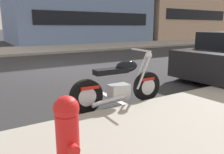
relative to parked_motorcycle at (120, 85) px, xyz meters
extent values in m
plane|color=#28282B|center=(0.14, 4.55, -0.43)|extent=(260.00, 260.00, 0.00)
cube|color=gray|center=(12.14, 11.81, -0.36)|extent=(120.00, 5.00, 0.14)
cube|color=silver|center=(0.14, 0.39, -0.42)|extent=(0.12, 2.20, 0.01)
cylinder|color=black|center=(0.68, -0.01, -0.11)|extent=(0.64, 0.12, 0.63)
cylinder|color=silver|center=(0.68, -0.01, -0.11)|extent=(0.35, 0.13, 0.35)
cylinder|color=black|center=(-0.72, 0.02, -0.11)|extent=(0.64, 0.12, 0.63)
cylinder|color=silver|center=(-0.72, 0.02, -0.11)|extent=(0.35, 0.13, 0.35)
cube|color=silver|center=(-0.02, 0.00, -0.13)|extent=(0.41, 0.27, 0.30)
cube|color=black|center=(-0.20, 0.01, 0.31)|extent=(0.68, 0.23, 0.10)
ellipsoid|color=black|center=(0.16, 0.00, 0.37)|extent=(0.49, 0.25, 0.24)
cube|color=#B7190F|center=(-0.67, 0.02, 0.06)|extent=(0.36, 0.19, 0.06)
cube|color=#B7190F|center=(0.66, -0.01, 0.06)|extent=(0.32, 0.17, 0.06)
cylinder|color=silver|center=(0.53, 0.06, 0.20)|extent=(0.34, 0.05, 0.65)
cylinder|color=silver|center=(0.53, -0.08, 0.20)|extent=(0.34, 0.05, 0.65)
cylinder|color=silver|center=(0.50, -0.01, 0.67)|extent=(0.05, 0.62, 0.04)
sphere|color=silver|center=(0.70, -0.01, 0.55)|extent=(0.15, 0.15, 0.15)
cylinder|color=silver|center=(-0.32, -0.13, -0.22)|extent=(0.71, 0.11, 0.16)
cylinder|color=black|center=(3.13, 1.02, -0.12)|extent=(0.63, 0.26, 0.62)
cylinder|color=red|center=(-1.70, -1.69, 0.03)|extent=(0.22, 0.22, 0.63)
sphere|color=red|center=(-1.70, -1.69, 0.41)|extent=(0.24, 0.24, 0.24)
cylinder|color=red|center=(-1.70, -1.55, 0.06)|extent=(0.10, 0.08, 0.10)
cylinder|color=red|center=(-1.70, -1.83, 0.06)|extent=(0.10, 0.08, 0.10)
cube|color=black|center=(6.91, 14.08, 1.82)|extent=(10.85, 0.06, 1.10)
cube|color=black|center=(20.02, 14.08, 2.48)|extent=(9.90, 0.06, 1.10)
camera|label=1|loc=(-2.34, -3.54, 1.13)|focal=35.69mm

